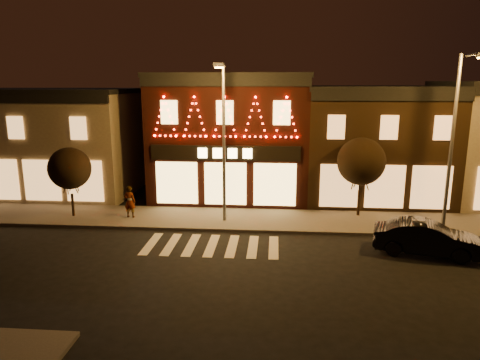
# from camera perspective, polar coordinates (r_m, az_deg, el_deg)

# --- Properties ---
(ground) EXTENTS (120.00, 120.00, 0.00)m
(ground) POSITION_cam_1_polar(r_m,az_deg,el_deg) (17.90, -5.59, -13.11)
(ground) COLOR black
(ground) RESTS_ON ground
(sidewalk_far) EXTENTS (44.00, 4.00, 0.15)m
(sidewalk_far) POSITION_cam_1_polar(r_m,az_deg,el_deg) (25.08, 2.17, -5.20)
(sidewalk_far) COLOR #47423D
(sidewalk_far) RESTS_ON ground
(building_left) EXTENTS (12.20, 8.28, 7.30)m
(building_left) POSITION_cam_1_polar(r_m,az_deg,el_deg) (34.11, -23.44, 4.72)
(building_left) COLOR #7F6E5A
(building_left) RESTS_ON ground
(building_pulp) EXTENTS (10.20, 8.34, 8.30)m
(building_pulp) POSITION_cam_1_polar(r_m,az_deg,el_deg) (30.19, -1.07, 5.82)
(building_pulp) COLOR black
(building_pulp) RESTS_ON ground
(building_right_a) EXTENTS (9.20, 8.28, 7.50)m
(building_right_a) POSITION_cam_1_polar(r_m,az_deg,el_deg) (30.80, 16.87, 4.66)
(building_right_a) COLOR #342212
(building_right_a) RESTS_ON ground
(streetlamp_mid) EXTENTS (0.54, 1.95, 8.57)m
(streetlamp_mid) POSITION_cam_1_polar(r_m,az_deg,el_deg) (23.49, -2.20, 6.35)
(streetlamp_mid) COLOR #59595E
(streetlamp_mid) RESTS_ON sidewalk_far
(streetlamp_right) EXTENTS (0.64, 2.05, 8.93)m
(streetlamp_right) POSITION_cam_1_polar(r_m,az_deg,el_deg) (23.99, 26.30, 5.69)
(streetlamp_right) COLOR #59595E
(streetlamp_right) RESTS_ON sidewalk_far
(tree_left) EXTENTS (2.39, 2.39, 4.00)m
(tree_left) POSITION_cam_1_polar(r_m,az_deg,el_deg) (26.72, -21.29, 1.42)
(tree_left) COLOR black
(tree_left) RESTS_ON sidewalk_far
(tree_right) EXTENTS (2.72, 2.72, 4.55)m
(tree_right) POSITION_cam_1_polar(r_m,az_deg,el_deg) (25.87, 15.50, 2.34)
(tree_right) COLOR black
(tree_right) RESTS_ON sidewalk_far
(dark_sedan) EXTENTS (4.98, 2.70, 1.56)m
(dark_sedan) POSITION_cam_1_polar(r_m,az_deg,el_deg) (21.94, 23.16, -6.97)
(dark_sedan) COLOR black
(dark_sedan) RESTS_ON ground
(pedestrian) EXTENTS (0.72, 0.52, 1.84)m
(pedestrian) POSITION_cam_1_polar(r_m,az_deg,el_deg) (25.83, -14.15, -2.75)
(pedestrian) COLOR gray
(pedestrian) RESTS_ON sidewalk_far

